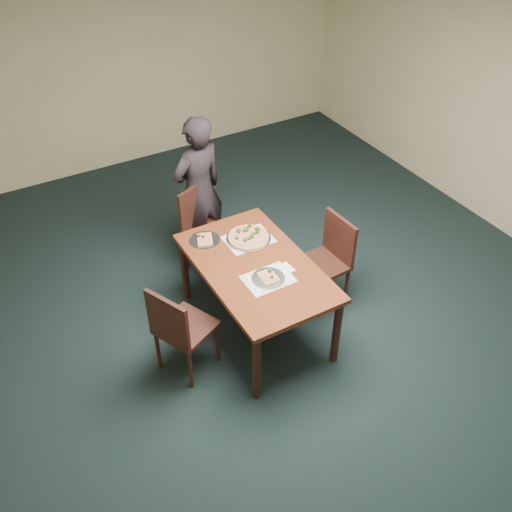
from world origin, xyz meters
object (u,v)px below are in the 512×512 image
chair_far (203,224)px  slice_plate_near (268,278)px  chair_right (329,256)px  diner (199,190)px  dining_table (256,273)px  pizza_pan (249,237)px  slice_plate_far (205,239)px  chair_left (179,327)px

chair_far → slice_plate_near: 1.30m
chair_far → chair_right: 1.32m
chair_right → diner: size_ratio=0.57×
dining_table → pizza_pan: bearing=70.5°
chair_far → diner: (0.06, 0.19, 0.28)m
chair_right → slice_plate_far: size_ratio=3.25×
chair_right → slice_plate_near: (-0.80, -0.22, 0.25)m
chair_left → chair_right: bearing=-109.5°
pizza_pan → chair_far: bearing=99.9°
chair_far → chair_right: (0.80, -1.05, 0.00)m
chair_far → pizza_pan: (0.13, -0.71, 0.26)m
pizza_pan → slice_plate_near: (-0.12, -0.56, -0.01)m
chair_right → slice_plate_near: chair_right is taller
diner → slice_plate_near: bearing=75.9°
dining_table → chair_right: 0.81m
dining_table → diner: size_ratio=0.94×
dining_table → slice_plate_far: (-0.23, 0.53, 0.10)m
chair_left → slice_plate_near: bearing=-120.1°
pizza_pan → slice_plate_near: pizza_pan is taller
chair_far → chair_right: same height
chair_left → diner: 1.65m
dining_table → pizza_pan: 0.39m
chair_right → chair_left: bearing=-88.2°
diner → pizza_pan: (0.07, -0.91, -0.02)m
chair_left → pizza_pan: bearing=-87.0°
dining_table → chair_far: 1.08m
chair_left → slice_plate_far: size_ratio=3.25×
chair_far → slice_plate_far: size_ratio=3.25×
pizza_pan → slice_plate_far: (-0.36, 0.18, -0.01)m
chair_left → chair_right: 1.60m
chair_left → dining_table: bearing=-105.4°
pizza_pan → slice_plate_far: pizza_pan is taller
dining_table → slice_plate_near: bearing=-89.8°
chair_right → slice_plate_near: 0.86m
dining_table → pizza_pan: (0.12, 0.35, 0.12)m
chair_far → chair_left: 1.44m
chair_far → pizza_pan: 0.77m
diner → slice_plate_near: (-0.06, -1.47, -0.03)m
chair_right → slice_plate_near: bearing=-77.8°
diner → slice_plate_far: size_ratio=5.67×
chair_far → pizza_pan: size_ratio=2.24×
chair_left → diner: (0.85, 1.39, 0.28)m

